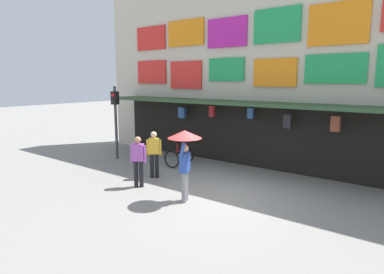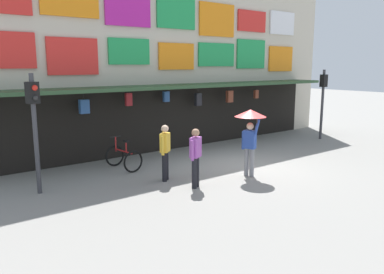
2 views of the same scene
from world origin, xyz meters
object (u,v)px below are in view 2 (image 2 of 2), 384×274
at_px(traffic_light_far, 323,93).
at_px(pedestrian_in_red, 196,155).
at_px(bicycle_parked, 124,158).
at_px(pedestrian_with_umbrella, 250,124).
at_px(traffic_light_near, 34,114).
at_px(pedestrian_in_green, 165,150).

distance_m(traffic_light_far, pedestrian_in_red, 9.43).
distance_m(bicycle_parked, pedestrian_with_umbrella, 4.29).
bearing_deg(traffic_light_near, bicycle_parked, 15.45).
bearing_deg(pedestrian_with_umbrella, bicycle_parked, 131.37).
bearing_deg(pedestrian_in_green, pedestrian_with_umbrella, -26.86).
height_order(traffic_light_near, traffic_light_far, same).
bearing_deg(pedestrian_with_umbrella, traffic_light_far, 17.92).
distance_m(pedestrian_in_green, pedestrian_in_red, 1.11).
bearing_deg(pedestrian_in_green, traffic_light_far, 6.74).
distance_m(traffic_light_near, pedestrian_in_green, 3.70).
bearing_deg(traffic_light_far, bicycle_parked, 175.37).
xyz_separation_m(pedestrian_with_umbrella, pedestrian_in_red, (-2.02, 0.11, -0.69)).
bearing_deg(pedestrian_in_green, bicycle_parked, 101.55).
bearing_deg(pedestrian_in_red, pedestrian_in_green, 106.12).
bearing_deg(bicycle_parked, traffic_light_near, -164.55).
height_order(traffic_light_far, pedestrian_in_green, traffic_light_far).
bearing_deg(bicycle_parked, pedestrian_in_green, -78.45).
xyz_separation_m(bicycle_parked, pedestrian_in_green, (0.39, -1.91, 0.55)).
relative_size(traffic_light_far, pedestrian_in_red, 1.90).
relative_size(bicycle_parked, pedestrian_in_red, 0.73).
distance_m(traffic_light_near, pedestrian_in_red, 4.39).
bearing_deg(bicycle_parked, pedestrian_with_umbrella, -48.63).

